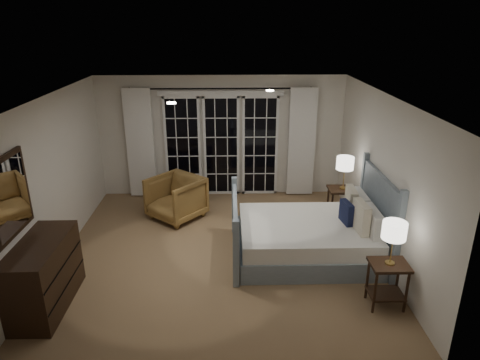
{
  "coord_description": "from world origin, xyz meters",
  "views": [
    {
      "loc": [
        0.16,
        -6.07,
        3.54
      ],
      "look_at": [
        0.33,
        0.5,
        1.05
      ],
      "focal_mm": 32.0,
      "sensor_mm": 36.0,
      "label": 1
    }
  ],
  "objects_px": {
    "lamp_right": "(345,164)",
    "armchair": "(176,198)",
    "nightstand_left": "(388,278)",
    "nightstand_right": "(342,200)",
    "lamp_left": "(394,231)",
    "bed": "(310,236)",
    "dresser": "(44,275)"
  },
  "relations": [
    {
      "from": "lamp_right",
      "to": "dresser",
      "type": "distance_m",
      "value": 5.07
    },
    {
      "from": "dresser",
      "to": "lamp_left",
      "type": "bearing_deg",
      "value": -1.47
    },
    {
      "from": "nightstand_left",
      "to": "armchair",
      "type": "distance_m",
      "value": 4.06
    },
    {
      "from": "armchair",
      "to": "dresser",
      "type": "xyz_separation_m",
      "value": [
        -1.39,
        -2.6,
        0.06
      ]
    },
    {
      "from": "lamp_right",
      "to": "armchair",
      "type": "xyz_separation_m",
      "value": [
        -3.05,
        0.25,
        -0.73
      ]
    },
    {
      "from": "bed",
      "to": "dresser",
      "type": "xyz_separation_m",
      "value": [
        -3.64,
        -1.19,
        0.13
      ]
    },
    {
      "from": "nightstand_left",
      "to": "nightstand_right",
      "type": "xyz_separation_m",
      "value": [
        0.02,
        2.47,
        0.03
      ]
    },
    {
      "from": "bed",
      "to": "lamp_right",
      "type": "height_order",
      "value": "bed"
    },
    {
      "from": "nightstand_left",
      "to": "lamp_right",
      "type": "xyz_separation_m",
      "value": [
        0.02,
        2.47,
        0.73
      ]
    },
    {
      "from": "nightstand_left",
      "to": "nightstand_right",
      "type": "bearing_deg",
      "value": 89.48
    },
    {
      "from": "lamp_left",
      "to": "lamp_right",
      "type": "distance_m",
      "value": 2.47
    },
    {
      "from": "nightstand_right",
      "to": "armchair",
      "type": "relative_size",
      "value": 0.75
    },
    {
      "from": "bed",
      "to": "nightstand_left",
      "type": "height_order",
      "value": "bed"
    },
    {
      "from": "lamp_left",
      "to": "dresser",
      "type": "height_order",
      "value": "lamp_left"
    },
    {
      "from": "lamp_left",
      "to": "nightstand_left",
      "type": "bearing_deg",
      "value": -26.57
    },
    {
      "from": "lamp_left",
      "to": "dresser",
      "type": "distance_m",
      "value": 4.46
    },
    {
      "from": "nightstand_right",
      "to": "nightstand_left",
      "type": "bearing_deg",
      "value": -90.52
    },
    {
      "from": "bed",
      "to": "armchair",
      "type": "bearing_deg",
      "value": 147.92
    },
    {
      "from": "lamp_right",
      "to": "dresser",
      "type": "bearing_deg",
      "value": -152.06
    },
    {
      "from": "nightstand_right",
      "to": "armchair",
      "type": "distance_m",
      "value": 3.06
    },
    {
      "from": "nightstand_left",
      "to": "armchair",
      "type": "relative_size",
      "value": 0.7
    },
    {
      "from": "bed",
      "to": "lamp_left",
      "type": "xyz_separation_m",
      "value": [
        0.77,
        -1.3,
        0.76
      ]
    },
    {
      "from": "lamp_left",
      "to": "bed",
      "type": "bearing_deg",
      "value": 120.61
    },
    {
      "from": "nightstand_right",
      "to": "lamp_left",
      "type": "distance_m",
      "value": 2.55
    },
    {
      "from": "nightstand_right",
      "to": "lamp_left",
      "type": "relative_size",
      "value": 1.14
    },
    {
      "from": "bed",
      "to": "armchair",
      "type": "height_order",
      "value": "bed"
    },
    {
      "from": "bed",
      "to": "nightstand_right",
      "type": "xyz_separation_m",
      "value": [
        0.79,
        1.17,
        0.1
      ]
    },
    {
      "from": "nightstand_left",
      "to": "dresser",
      "type": "height_order",
      "value": "dresser"
    },
    {
      "from": "bed",
      "to": "nightstand_right",
      "type": "height_order",
      "value": "bed"
    },
    {
      "from": "armchair",
      "to": "lamp_right",
      "type": "bearing_deg",
      "value": 36.09
    },
    {
      "from": "nightstand_left",
      "to": "lamp_left",
      "type": "distance_m",
      "value": 0.68
    },
    {
      "from": "bed",
      "to": "lamp_left",
      "type": "distance_m",
      "value": 1.69
    }
  ]
}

